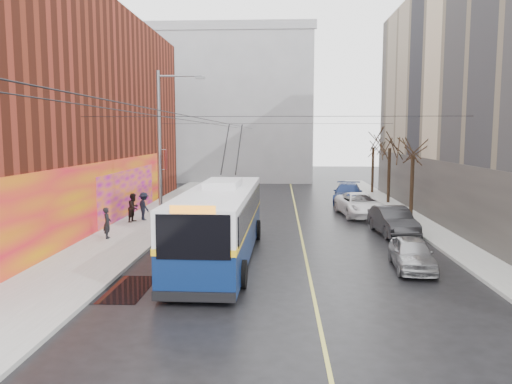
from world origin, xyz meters
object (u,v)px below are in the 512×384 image
(parked_car_d, at_px, (348,194))
(following_car, at_px, (232,204))
(tree_mid, at_px, (390,138))
(tree_far, at_px, (374,139))
(parked_car_a, at_px, (412,253))
(pedestrian_b, at_px, (134,208))
(parked_car_c, at_px, (360,205))
(pedestrian_a, at_px, (107,223))
(trolleybus, at_px, (220,222))
(pedestrian_c, at_px, (144,206))
(parked_car_b, at_px, (393,221))
(tree_near, at_px, (413,144))
(streetlight_pole, at_px, (162,148))

(parked_car_d, xyz_separation_m, following_car, (-8.78, -6.05, -0.03))
(tree_mid, relative_size, tree_far, 1.02)
(parked_car_a, xyz_separation_m, following_car, (-8.78, 13.66, 0.11))
(parked_car_a, bearing_deg, pedestrian_b, 150.30)
(parked_car_c, height_order, parked_car_d, parked_car_d)
(parked_car_d, bearing_deg, parked_car_c, -81.15)
(following_car, xyz_separation_m, pedestrian_a, (-5.73, -8.91, 0.19))
(trolleybus, distance_m, pedestrian_a, 7.27)
(pedestrian_a, bearing_deg, parked_car_d, -56.44)
(tree_mid, distance_m, pedestrian_c, 20.03)
(parked_car_a, relative_size, parked_car_b, 0.82)
(tree_far, bearing_deg, tree_near, -90.00)
(parked_car_b, bearing_deg, following_car, 140.69)
(tree_mid, xyz_separation_m, parked_car_d, (-3.20, 0.12, -4.44))
(tree_near, relative_size, following_car, 1.40)
(streetlight_pole, xyz_separation_m, tree_far, (15.14, 20.00, 0.30))
(pedestrian_c, bearing_deg, following_car, -96.79)
(pedestrian_a, height_order, pedestrian_c, pedestrian_c)
(tree_far, relative_size, parked_car_d, 1.17)
(parked_car_a, bearing_deg, parked_car_d, 94.02)
(streetlight_pole, distance_m, parked_car_b, 13.38)
(trolleybus, relative_size, parked_car_b, 2.74)
(parked_car_b, relative_size, parked_car_d, 0.85)
(trolleybus, bearing_deg, following_car, 94.03)
(parked_car_a, bearing_deg, streetlight_pole, 155.15)
(parked_car_c, bearing_deg, streetlight_pole, -155.79)
(following_car, height_order, pedestrian_b, pedestrian_b)
(streetlight_pole, relative_size, parked_car_b, 1.89)
(parked_car_b, bearing_deg, tree_near, 61.05)
(streetlight_pole, distance_m, pedestrian_c, 5.84)
(streetlight_pole, bearing_deg, parked_car_b, 2.55)
(tree_near, xyz_separation_m, pedestrian_b, (-17.77, -2.86, -3.93))
(pedestrian_b, bearing_deg, tree_far, -30.53)
(parked_car_d, height_order, pedestrian_c, pedestrian_c)
(streetlight_pole, distance_m, tree_far, 25.09)
(tree_near, xyz_separation_m, parked_car_c, (-3.17, 0.98, -4.19))
(following_car, bearing_deg, tree_near, 2.08)
(tree_near, distance_m, parked_car_c, 5.34)
(streetlight_pole, bearing_deg, pedestrian_c, 119.50)
(parked_car_a, xyz_separation_m, parked_car_d, (0.00, 19.70, 0.14))
(parked_car_c, xyz_separation_m, pedestrian_c, (-14.14, -3.14, 0.25))
(tree_near, height_order, parked_car_d, tree_near)
(parked_car_c, distance_m, pedestrian_b, 15.10)
(parked_car_c, bearing_deg, pedestrian_b, -171.31)
(streetlight_pole, height_order, tree_near, streetlight_pole)
(pedestrian_a, distance_m, pedestrian_c, 5.69)
(parked_car_a, height_order, pedestrian_c, pedestrian_c)
(streetlight_pole, height_order, parked_car_b, streetlight_pole)
(parked_car_c, bearing_deg, tree_near, -23.27)
(pedestrian_b, bearing_deg, pedestrian_a, -163.27)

